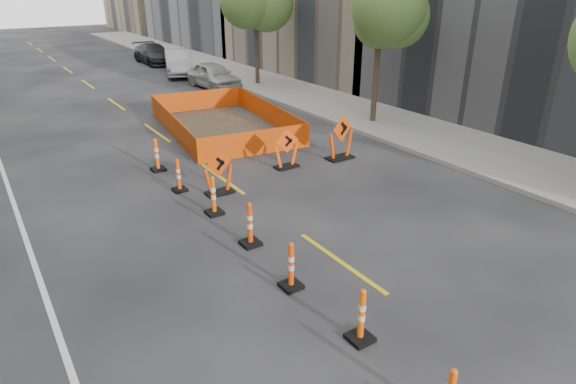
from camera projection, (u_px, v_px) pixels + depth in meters
ground_plane at (496, 371)px, 7.87m from camera, size 140.00×140.00×0.00m
sidewalk_right at (382, 120)px, 21.52m from camera, size 4.00×90.00×0.15m
tree_r_b at (380, 15)px, 19.41m from camera, size 2.80×2.80×5.95m
tree_r_c at (256, 5)px, 27.00m from camera, size 2.80×2.80×5.95m
channelizer_3 at (362, 315)px, 8.35m from camera, size 0.43×0.43×1.08m
channelizer_4 at (291, 265)px, 9.80m from camera, size 0.42×0.42×1.07m
channelizer_5 at (250, 224)px, 11.39m from camera, size 0.45×0.45×1.13m
channelizer_6 at (213, 195)px, 12.91m from camera, size 0.43×0.43×1.10m
channelizer_7 at (178, 175)px, 14.35m from camera, size 0.40×0.40×1.02m
channelizer_8 at (157, 155)px, 15.87m from camera, size 0.44×0.44×1.12m
chevron_sign_left at (219, 172)px, 14.10m from camera, size 0.98×0.64×1.39m
chevron_sign_center at (286, 148)px, 16.08m from camera, size 0.99×0.69×1.36m
chevron_sign_right at (341, 137)px, 16.80m from camera, size 1.21×0.89×1.63m
safety_fence at (223, 118)px, 20.33m from camera, size 5.27×7.87×0.92m
parked_car_near at (213, 75)px, 27.86m from camera, size 1.92×4.36×1.46m
parked_car_mid at (179, 62)px, 31.75m from camera, size 3.16×5.13×1.60m
parked_car_far at (154, 54)px, 36.03m from camera, size 2.00×4.85×1.40m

